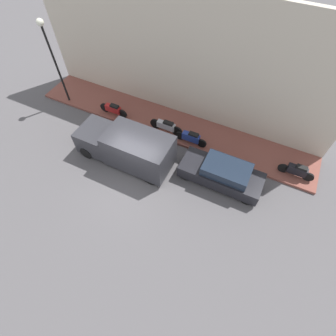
{
  "coord_description": "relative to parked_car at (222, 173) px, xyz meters",
  "views": [
    {
      "loc": [
        -5.97,
        -5.0,
        11.39
      ],
      "look_at": [
        1.14,
        -1.53,
        0.6
      ],
      "focal_mm": 28.0,
      "sensor_mm": 36.0,
      "label": 1
    }
  ],
  "objects": [
    {
      "name": "ground_plane",
      "position": [
        -2.0,
        4.14,
        -0.64
      ],
      "size": [
        60.0,
        60.0,
        0.0
      ],
      "primitive_type": "plane",
      "color": "#514F51"
    },
    {
      "name": "parked_car",
      "position": [
        0.0,
        0.0,
        0.0
      ],
      "size": [
        1.63,
        4.16,
        1.33
      ],
      "color": "black",
      "rests_on": "ground_plane"
    },
    {
      "name": "scooter_silver",
      "position": [
        1.81,
        4.03,
        -0.04
      ],
      "size": [
        0.3,
        2.05,
        0.8
      ],
      "color": "#B7B7BF",
      "rests_on": "sidewalk"
    },
    {
      "name": "motorcycle_red",
      "position": [
        1.7,
        7.59,
        -0.06
      ],
      "size": [
        0.3,
        1.89,
        0.78
      ],
      "color": "#B21E1E",
      "rests_on": "sidewalk"
    },
    {
      "name": "building_facade",
      "position": [
        3.92,
        4.14,
        2.96
      ],
      "size": [
        0.3,
        17.37,
        7.18
      ],
      "color": "beige",
      "rests_on": "ground_plane"
    },
    {
      "name": "motorcycle_blue",
      "position": [
        1.62,
        2.38,
        -0.06
      ],
      "size": [
        0.3,
        1.87,
        0.8
      ],
      "color": "navy",
      "rests_on": "sidewalk"
    },
    {
      "name": "delivery_van",
      "position": [
        -0.86,
        5.05,
        0.4
      ],
      "size": [
        1.95,
        5.19,
        2.04
      ],
      "color": "#2D2D33",
      "rests_on": "ground_plane"
    },
    {
      "name": "sidewalk",
      "position": [
        2.51,
        4.14,
        -0.56
      ],
      "size": [
        2.52,
        17.37,
        0.15
      ],
      "color": "brown",
      "rests_on": "ground_plane"
    },
    {
      "name": "streetlamp",
      "position": [
        1.59,
        11.04,
        3.06
      ],
      "size": [
        0.39,
        0.39,
        5.11
      ],
      "color": "black",
      "rests_on": "sidewalk"
    },
    {
      "name": "motorcycle_black",
      "position": [
        1.87,
        -3.36,
        -0.05
      ],
      "size": [
        0.3,
        1.8,
        0.83
      ],
      "color": "black",
      "rests_on": "sidewalk"
    }
  ]
}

